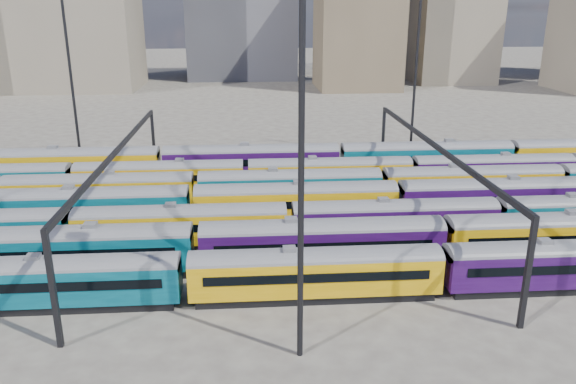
{
  "coord_description": "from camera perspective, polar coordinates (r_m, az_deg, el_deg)",
  "views": [
    {
      "loc": [
        -7.91,
        -51.62,
        20.41
      ],
      "look_at": [
        -4.04,
        0.96,
        3.0
      ],
      "focal_mm": 35.0,
      "sensor_mm": 36.0,
      "label": 1
    }
  ],
  "objects": [
    {
      "name": "ground",
      "position": [
        56.07,
        4.2,
        -3.13
      ],
      "size": [
        500.0,
        500.0,
        0.0
      ],
      "primitive_type": "plane",
      "color": "#47423C",
      "rests_on": "ground"
    },
    {
      "name": "rake_0",
      "position": [
        41.07,
        2.81,
        -7.73
      ],
      "size": [
        93.67,
        2.75,
        4.61
      ],
      "color": "black",
      "rests_on": "ground"
    },
    {
      "name": "rake_1",
      "position": [
        48.0,
        15.59,
        -4.21
      ],
      "size": [
        121.0,
        2.95,
        4.97
      ],
      "color": "black",
      "rests_on": "ground"
    },
    {
      "name": "rake_2",
      "position": [
        51.64,
        10.76,
        -2.41
      ],
      "size": [
        94.85,
        2.78,
        4.67
      ],
      "color": "black",
      "rests_on": "ground"
    },
    {
      "name": "rake_3",
      "position": [
        56.55,
        11.09,
        -0.43
      ],
      "size": [
        120.9,
        2.95,
        4.96
      ],
      "color": "black",
      "rests_on": "ground"
    },
    {
      "name": "rake_4",
      "position": [
        59.62,
        -9.34,
        0.59
      ],
      "size": [
        118.34,
        2.89,
        4.85
      ],
      "color": "black",
      "rests_on": "ground"
    },
    {
      "name": "rake_5",
      "position": [
        64.17,
        -4.31,
        2.0
      ],
      "size": [
        115.41,
        2.82,
        4.73
      ],
      "color": "black",
      "rests_on": "ground"
    },
    {
      "name": "rake_6",
      "position": [
        72.4,
        13.84,
        3.67
      ],
      "size": [
        108.5,
        3.18,
        5.36
      ],
      "color": "black",
      "rests_on": "ground"
    },
    {
      "name": "gantry_1",
      "position": [
        54.73,
        -16.86,
        3.07
      ],
      "size": [
        0.35,
        40.35,
        8.03
      ],
      "color": "black",
      "rests_on": "ground"
    },
    {
      "name": "gantry_2",
      "position": [
        56.31,
        14.5,
        3.68
      ],
      "size": [
        0.35,
        40.35,
        8.03
      ],
      "color": "black",
      "rests_on": "ground"
    },
    {
      "name": "mast_1",
      "position": [
        77.13,
        -21.35,
        12.27
      ],
      "size": [
        1.4,
        0.5,
        25.6
      ],
      "color": "black",
      "rests_on": "ground"
    },
    {
      "name": "mast_2",
      "position": [
        30.45,
        1.38,
        6.06
      ],
      "size": [
        1.4,
        0.5,
        25.6
      ],
      "color": "black",
      "rests_on": "ground"
    },
    {
      "name": "mast_3",
      "position": [
        79.27,
        12.95,
        13.17
      ],
      "size": [
        1.4,
        0.5,
        25.6
      ],
      "color": "black",
      "rests_on": "ground"
    }
  ]
}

